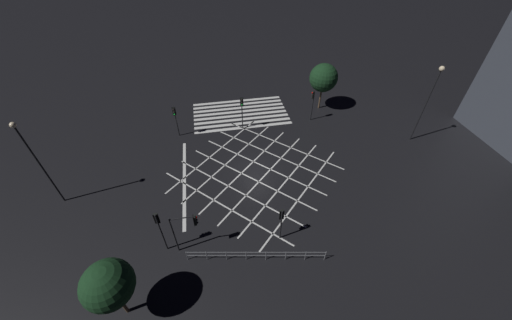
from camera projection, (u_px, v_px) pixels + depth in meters
ground_plane at (256, 171)px, 28.48m from camera, size 200.00×200.00×0.00m
road_markings at (243, 132)px, 33.43m from camera, size 17.70×23.08×0.01m
traffic_light_median_south at (242, 107)px, 31.99m from camera, size 0.36×0.39×4.12m
traffic_light_se_cross at (175, 116)px, 31.07m from camera, size 0.36×0.39×3.79m
traffic_light_sw_main at (313, 100)px, 33.46m from camera, size 0.39×0.36×3.93m
traffic_light_median_north at (281, 218)px, 21.26m from camera, size 0.36×0.39×3.35m
traffic_light_ne_cross at (159, 225)px, 20.13m from camera, size 0.36×0.39×4.20m
traffic_light_ne_main at (186, 226)px, 20.17m from camera, size 1.95×0.36×3.98m
street_lamp_east at (33, 154)px, 22.03m from camera, size 0.43×0.43×8.43m
street_lamp_west at (431, 92)px, 28.42m from camera, size 0.50×0.50×8.62m
street_tree_near at (324, 78)px, 34.66m from camera, size 3.43×3.43×5.91m
street_tree_far at (108, 285)px, 16.16m from camera, size 2.99×2.99×5.26m
pedestrian_railing at (256, 255)px, 20.93m from camera, size 10.10×1.93×1.05m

